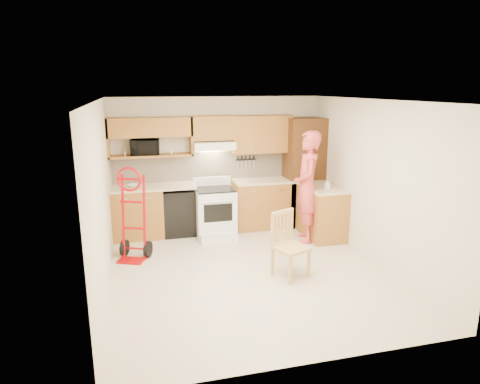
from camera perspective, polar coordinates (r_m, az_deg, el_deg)
name	(u,v)px	position (r m, az deg, el deg)	size (l,w,h in m)	color
floor	(248,272)	(6.44, 1.12, -10.69)	(4.00, 4.50, 0.02)	beige
ceiling	(249,100)	(5.85, 1.24, 12.33)	(4.00, 4.50, 0.02)	white
wall_back	(217,163)	(8.18, -3.05, 3.93)	(4.00, 0.02, 2.50)	beige
wall_front	(314,247)	(3.99, 9.91, -7.27)	(4.00, 0.02, 2.50)	beige
wall_left	(101,199)	(5.83, -18.23, -0.91)	(0.02, 4.50, 2.50)	beige
wall_right	(375,182)	(6.82, 17.67, 1.24)	(0.02, 4.50, 2.50)	beige
backsplash	(218,166)	(8.16, -3.01, 3.55)	(3.92, 0.03, 0.55)	beige
lower_cab_left	(138,213)	(7.91, -13.62, -2.77)	(0.90, 0.60, 0.90)	brown
dishwasher	(179,211)	(7.95, -8.20, -2.60)	(0.60, 0.60, 0.85)	black
lower_cab_right	(263,204)	(8.26, 3.10, -1.66)	(1.14, 0.60, 0.90)	brown
countertop_left	(153,187)	(7.80, -11.61, 0.68)	(1.50, 0.63, 0.04)	beige
countertop_right	(263,181)	(8.15, 3.15, 1.52)	(1.14, 0.63, 0.04)	beige
cab_return_right	(322,213)	(7.85, 10.93, -2.74)	(0.60, 1.00, 0.90)	brown
countertop_return	(323,188)	(7.73, 11.09, 0.60)	(0.63, 1.00, 0.04)	beige
pantry_tall	(303,172)	(8.40, 8.51, 2.68)	(0.70, 0.60, 2.10)	#512E12
upper_cab_left	(150,127)	(7.76, -12.05, 8.54)	(1.50, 0.33, 0.34)	brown
upper_shelf_mw	(151,156)	(7.82, -11.86, 4.82)	(1.50, 0.33, 0.04)	brown
upper_cab_center	(212,128)	(7.89, -3.73, 8.61)	(0.76, 0.33, 0.44)	brown
upper_cab_right	(262,134)	(8.13, 2.94, 7.79)	(1.14, 0.33, 0.70)	brown
range_hood	(213,145)	(7.86, -3.60, 6.32)	(0.76, 0.46, 0.14)	white
knife_strip	(246,163)	(8.25, 0.78, 3.97)	(0.40, 0.05, 0.29)	black
microwave	(145,147)	(7.80, -12.67, 5.93)	(0.50, 0.34, 0.28)	black
range	(216,209)	(7.71, -3.32, -2.25)	(0.71, 0.93, 1.05)	white
person	(307,187)	(7.46, 9.03, 0.66)	(0.71, 0.47, 1.96)	#D24847
hand_truck	(131,219)	(6.84, -14.40, -3.49)	(0.53, 0.49, 1.35)	#B3060B
dining_chair	(291,245)	(6.13, 6.89, -7.16)	(0.43, 0.47, 0.96)	tan
soap_bottle	(327,184)	(7.56, 11.68, 1.10)	(0.08, 0.08, 0.18)	white
bowl	(134,186)	(7.78, -14.14, 0.84)	(0.20, 0.20, 0.05)	white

